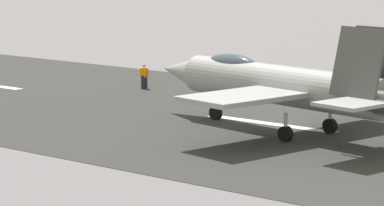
{
  "coord_description": "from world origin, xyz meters",
  "views": [
    {
      "loc": [
        -29.65,
        42.68,
        9.32
      ],
      "look_at": [
        -0.74,
        7.9,
        2.2
      ],
      "focal_mm": 94.19,
      "sensor_mm": 36.0,
      "label": 1
    }
  ],
  "objects": [
    {
      "name": "runway_strip",
      "position": [
        -0.02,
        0.0,
        0.01
      ],
      "size": [
        240.0,
        26.0,
        0.02
      ],
      "color": "#313331",
      "rests_on": "ground"
    },
    {
      "name": "ground_plane",
      "position": [
        0.0,
        0.0,
        0.0
      ],
      "size": [
        400.0,
        400.0,
        0.0
      ],
      "primitive_type": "plane",
      "color": "slate"
    },
    {
      "name": "marker_cone_mid",
      "position": [
        5.96,
        -11.72,
        0.28
      ],
      "size": [
        0.44,
        0.44,
        0.55
      ],
      "primitive_type": "cone",
      "color": "orange",
      "rests_on": "ground"
    },
    {
      "name": "fighter_jet",
      "position": [
        -1.24,
        1.58,
        2.46
      ],
      "size": [
        17.6,
        13.4,
        5.66
      ],
      "color": "#9CA3A4",
      "rests_on": "ground"
    },
    {
      "name": "crew_person",
      "position": [
        14.46,
        -5.49,
        0.81
      ],
      "size": [
        0.7,
        0.36,
        1.63
      ],
      "color": "#1E2338",
      "rests_on": "ground"
    }
  ]
}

